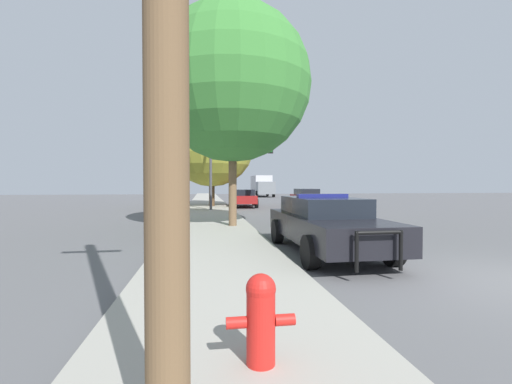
% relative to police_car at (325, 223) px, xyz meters
% --- Properties ---
extents(sidewalk_left, '(3.00, 110.00, 0.13)m').
position_rel_police_car_xyz_m(sidewalk_left, '(-2.70, -3.10, -0.68)').
color(sidewalk_left, '#99968C').
rests_on(sidewalk_left, ground_plane).
extents(police_car, '(2.05, 5.13, 1.46)m').
position_rel_police_car_xyz_m(police_car, '(0.00, 0.00, 0.00)').
color(police_car, black).
rests_on(police_car, ground_plane).
extents(fire_hydrant, '(0.61, 0.27, 0.80)m').
position_rel_police_car_xyz_m(fire_hydrant, '(-2.51, -5.27, -0.19)').
color(fire_hydrant, red).
rests_on(fire_hydrant, sidewalk_left).
extents(traffic_light, '(4.00, 0.35, 4.59)m').
position_rel_police_car_xyz_m(traffic_light, '(-0.92, 13.13, 2.67)').
color(traffic_light, '#424247').
rests_on(traffic_light, sidewalk_left).
extents(car_background_oncoming, '(1.94, 4.53, 1.36)m').
position_rel_police_car_xyz_m(car_background_oncoming, '(4.84, 17.23, -0.02)').
color(car_background_oncoming, maroon).
rests_on(car_background_oncoming, ground_plane).
extents(car_background_midblock, '(2.29, 4.80, 1.31)m').
position_rel_police_car_xyz_m(car_background_midblock, '(-0.07, 17.46, -0.04)').
color(car_background_midblock, maroon).
rests_on(car_background_midblock, ground_plane).
extents(box_truck, '(2.56, 7.55, 2.91)m').
position_rel_police_car_xyz_m(box_truck, '(4.98, 38.89, 0.81)').
color(box_truck, slate).
rests_on(box_truck, ground_plane).
extents(tree_sidewalk_near, '(5.92, 5.92, 8.35)m').
position_rel_police_car_xyz_m(tree_sidewalk_near, '(-1.92, 4.81, 4.77)').
color(tree_sidewalk_near, brown).
rests_on(tree_sidewalk_near, sidewalk_left).
extents(tree_sidewalk_mid, '(6.24, 6.24, 7.65)m').
position_rel_police_car_xyz_m(tree_sidewalk_mid, '(-2.45, 16.86, 3.91)').
color(tree_sidewalk_mid, '#4C3823').
rests_on(tree_sidewalk_mid, sidewalk_left).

